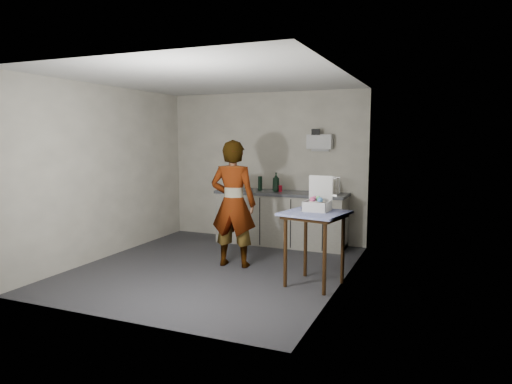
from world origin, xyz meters
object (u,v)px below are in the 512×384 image
at_px(dark_bottle, 260,183).
at_px(standing_man, 233,204).
at_px(side_table, 315,221).
at_px(kitchen_counter, 281,220).
at_px(soap_bottle, 276,182).
at_px(dish_rack, 326,190).
at_px(soda_can, 280,188).
at_px(paper_towel, 231,182).
at_px(bakery_box, 317,203).

bearing_deg(dark_bottle, standing_man, -82.51).
bearing_deg(standing_man, side_table, 156.19).
distance_m(kitchen_counter, soap_bottle, 0.65).
bearing_deg(standing_man, dish_rack, -131.31).
height_order(soap_bottle, dish_rack, soap_bottle).
distance_m(soap_bottle, dish_rack, 0.89).
bearing_deg(dish_rack, dark_bottle, 177.10).
distance_m(soda_can, dish_rack, 0.80).
relative_size(soap_bottle, soda_can, 2.95).
xyz_separation_m(soda_can, paper_towel, (-0.93, 0.01, 0.08)).
xyz_separation_m(kitchen_counter, soap_bottle, (-0.09, 0.00, 0.64)).
distance_m(side_table, standing_man, 1.35).
xyz_separation_m(kitchen_counter, standing_man, (-0.19, -1.48, 0.47)).
xyz_separation_m(standing_man, dark_bottle, (-0.20, 1.49, 0.14)).
bearing_deg(dish_rack, soda_can, 177.99).
bearing_deg(dark_bottle, bakery_box, -50.19).
distance_m(soap_bottle, dark_bottle, 0.30).
relative_size(soda_can, paper_towel, 0.40).
bearing_deg(paper_towel, soda_can, -0.50).
bearing_deg(soap_bottle, standing_man, -93.86).
relative_size(side_table, soda_can, 8.42).
bearing_deg(soda_can, dark_bottle, 175.24).
relative_size(kitchen_counter, soda_can, 20.47).
distance_m(paper_towel, dish_rack, 1.73).
relative_size(side_table, dark_bottle, 3.74).
xyz_separation_m(kitchen_counter, dark_bottle, (-0.39, 0.01, 0.61)).
bearing_deg(dish_rack, standing_man, -124.40).
xyz_separation_m(kitchen_counter, bakery_box, (1.10, -1.77, 0.59)).
height_order(side_table, paper_towel, paper_towel).
bearing_deg(dark_bottle, kitchen_counter, -1.98).
height_order(side_table, standing_man, standing_man).
xyz_separation_m(paper_towel, dish_rack, (1.73, -0.04, -0.07)).
relative_size(side_table, standing_man, 0.51).
xyz_separation_m(side_table, dark_bottle, (-1.49, 1.89, 0.23)).
xyz_separation_m(dark_bottle, bakery_box, (1.49, -1.79, -0.02)).
relative_size(kitchen_counter, dark_bottle, 9.09).
xyz_separation_m(side_table, soap_bottle, (-1.19, 1.87, 0.27)).
height_order(soap_bottle, paper_towel, soap_bottle).
relative_size(soap_bottle, paper_towel, 1.17).
bearing_deg(paper_towel, dark_bottle, 2.48).
xyz_separation_m(standing_man, bakery_box, (1.29, -0.29, 0.12)).
distance_m(kitchen_counter, soda_can, 0.54).
bearing_deg(kitchen_counter, soda_can, -104.87).
relative_size(standing_man, dark_bottle, 7.27).
bearing_deg(soap_bottle, bakery_box, -56.10).
height_order(dish_rack, bakery_box, bakery_box).
distance_m(side_table, dish_rack, 1.86).
distance_m(dark_bottle, dish_rack, 1.18).
xyz_separation_m(kitchen_counter, paper_towel, (-0.94, -0.01, 0.61)).
distance_m(kitchen_counter, paper_towel, 1.12).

